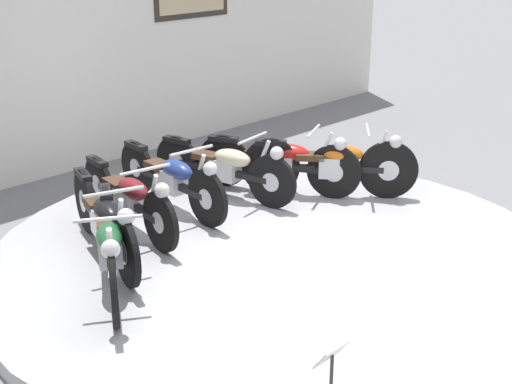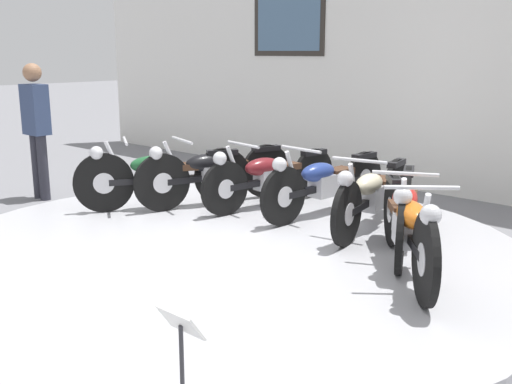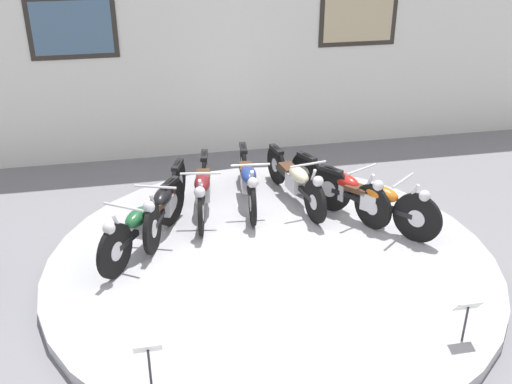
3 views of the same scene
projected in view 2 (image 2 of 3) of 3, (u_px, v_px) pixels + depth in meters
ground_plane at (224, 263)px, 5.52m from camera, size 60.00×60.00×0.00m
display_platform at (224, 256)px, 5.50m from camera, size 5.61×5.61×0.15m
back_wall at (434, 35)px, 7.94m from camera, size 14.00×0.22×4.24m
motorcycle_green at (161, 174)px, 6.79m from camera, size 1.15×1.72×0.81m
motorcycle_black at (213, 172)px, 6.97m from camera, size 0.74×1.92×0.80m
motorcycle_maroon at (269, 175)px, 6.88m from camera, size 0.54×1.94×0.78m
motorcycle_blue at (324, 181)px, 6.54m from camera, size 0.54×1.97×0.79m
motorcycle_cream at (372, 193)px, 6.00m from camera, size 0.54×1.94×0.78m
motorcycle_red at (405, 208)px, 5.38m from camera, size 0.91×1.81×0.79m
motorcycle_orange at (408, 225)px, 4.80m from camera, size 1.31×1.61×0.81m
info_placard_front_centre at (181, 335)px, 3.02m from camera, size 0.26×0.11×0.51m
visitor_standing at (36, 123)px, 7.70m from camera, size 0.36×0.23×1.76m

